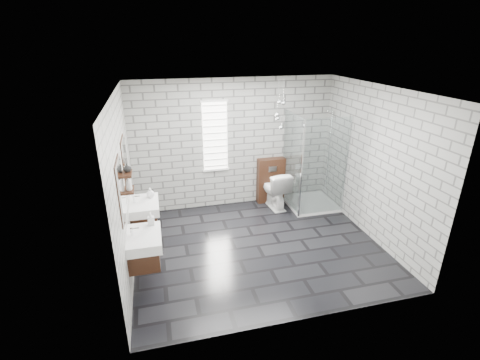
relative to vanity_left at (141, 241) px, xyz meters
name	(u,v)px	position (x,y,z in m)	size (l,w,h in m)	color
floor	(258,246)	(1.91, 0.58, -0.77)	(4.20, 3.60, 0.02)	black
ceiling	(261,89)	(1.91, 0.58, 1.95)	(4.20, 3.60, 0.02)	white
wall_back	(234,144)	(1.91, 2.39, 0.59)	(4.20, 0.02, 2.70)	#A6A6A0
wall_front	(306,230)	(1.91, -1.23, 0.59)	(4.20, 0.02, 2.70)	#A6A6A0
wall_left	(123,187)	(-0.20, 0.58, 0.59)	(0.02, 3.60, 2.70)	#A6A6A0
wall_right	(374,164)	(4.02, 0.58, 0.59)	(0.02, 3.60, 2.70)	#A6A6A0
vanity_left	(141,241)	(0.00, 0.00, 0.00)	(0.47, 0.70, 1.57)	#391E11
vanity_right	(142,207)	(0.00, 1.08, 0.00)	(0.47, 0.70, 1.57)	#391E11
shelf_lower	(129,190)	(-0.12, 0.53, 0.56)	(0.14, 0.30, 0.03)	#391E11
shelf_upper	(127,174)	(-0.12, 0.53, 0.82)	(0.14, 0.30, 0.03)	#391E11
window	(215,136)	(1.51, 2.36, 0.79)	(0.56, 0.05, 1.48)	white
cistern_panel	(271,180)	(2.71, 2.28, -0.26)	(0.60, 0.20, 1.00)	#391E11
flush_plate	(273,169)	(2.71, 2.18, 0.04)	(0.18, 0.01, 0.12)	silver
shower_enclosure	(310,186)	(3.41, 1.76, -0.25)	(1.00, 1.00, 2.03)	white
pendant_cluster	(280,113)	(2.72, 1.95, 1.30)	(0.27, 0.26, 0.98)	silver
toilet	(275,189)	(2.71, 2.00, -0.35)	(0.46, 0.81, 0.82)	white
soap_bottle_a	(151,219)	(0.15, 0.25, 0.19)	(0.09, 0.09, 0.20)	#B2B2B2
soap_bottle_b	(150,193)	(0.16, 1.23, 0.18)	(0.14, 0.14, 0.18)	#B2B2B2
soap_bottle_c	(129,183)	(-0.11, 0.49, 0.69)	(0.09, 0.09, 0.22)	#B2B2B2
vase	(127,168)	(-0.11, 0.58, 0.90)	(0.12, 0.12, 0.12)	#B2B2B2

